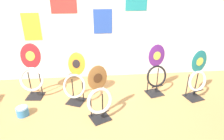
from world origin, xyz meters
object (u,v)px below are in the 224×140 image
toilet_seat_display_orange_sun (75,82)px  toilet_seat_display_purple_note (156,73)px  toilet_seat_display_woodgrain (99,97)px  paint_can (22,111)px  toilet_seat_display_teal_sax (197,77)px  toilet_seat_display_crimson_swirl (32,74)px

toilet_seat_display_orange_sun → toilet_seat_display_purple_note: 1.43m
toilet_seat_display_woodgrain → paint_can: toilet_seat_display_woodgrain is taller
toilet_seat_display_purple_note → toilet_seat_display_orange_sun: bearing=-175.3°
toilet_seat_display_orange_sun → toilet_seat_display_teal_sax: size_ratio=0.96×
toilet_seat_display_teal_sax → toilet_seat_display_purple_note: bearing=162.4°
toilet_seat_display_orange_sun → toilet_seat_display_crimson_swirl: bearing=162.9°
toilet_seat_display_crimson_swirl → toilet_seat_display_woodgrain: bearing=-33.0°
toilet_seat_display_crimson_swirl → paint_can: toilet_seat_display_crimson_swirl is taller
toilet_seat_display_woodgrain → toilet_seat_display_teal_sax: (1.70, 0.42, 0.03)m
toilet_seat_display_woodgrain → toilet_seat_display_teal_sax: size_ratio=0.98×
toilet_seat_display_crimson_swirl → paint_can: 0.66m
toilet_seat_display_woodgrain → paint_can: size_ratio=4.66×
toilet_seat_display_crimson_swirl → toilet_seat_display_purple_note: bearing=-3.0°
toilet_seat_display_orange_sun → toilet_seat_display_purple_note: (1.42, 0.12, 0.05)m
toilet_seat_display_woodgrain → toilet_seat_display_purple_note: bearing=31.1°
toilet_seat_display_teal_sax → toilet_seat_display_woodgrain: bearing=-166.2°
toilet_seat_display_crimson_swirl → toilet_seat_display_purple_note: toilet_seat_display_crimson_swirl is taller
toilet_seat_display_orange_sun → toilet_seat_display_purple_note: toilet_seat_display_purple_note is taller
toilet_seat_display_woodgrain → toilet_seat_display_purple_note: (1.04, 0.63, 0.04)m
toilet_seat_display_woodgrain → toilet_seat_display_teal_sax: toilet_seat_display_teal_sax is taller
toilet_seat_display_orange_sun → paint_can: toilet_seat_display_orange_sun is taller
toilet_seat_display_woodgrain → paint_can: 1.25m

